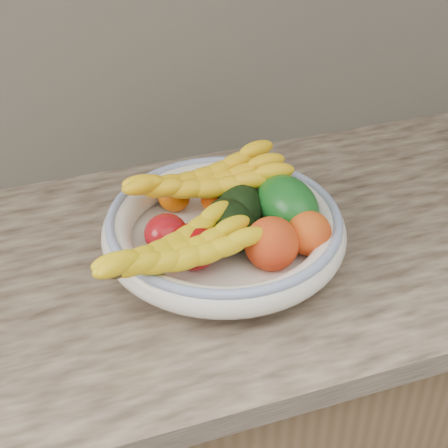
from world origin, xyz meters
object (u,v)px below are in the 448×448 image
at_px(fruit_bowl, 224,230).
at_px(banana_bunch_back, 206,185).
at_px(banana_bunch_front, 177,255).
at_px(green_mango, 287,206).

distance_m(fruit_bowl, banana_bunch_back, 0.09).
bearing_deg(banana_bunch_front, fruit_bowl, 20.78).
bearing_deg(green_mango, banana_bunch_back, 131.27).
bearing_deg(banana_bunch_back, banana_bunch_front, -122.92).
height_order(fruit_bowl, banana_bunch_front, banana_bunch_front).
bearing_deg(fruit_bowl, banana_bunch_front, -141.83).
xyz_separation_m(fruit_bowl, banana_bunch_front, (-0.10, -0.08, 0.03)).
relative_size(green_mango, banana_bunch_back, 0.44).
bearing_deg(banana_bunch_back, green_mango, -38.95).
distance_m(fruit_bowl, banana_bunch_front, 0.13).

